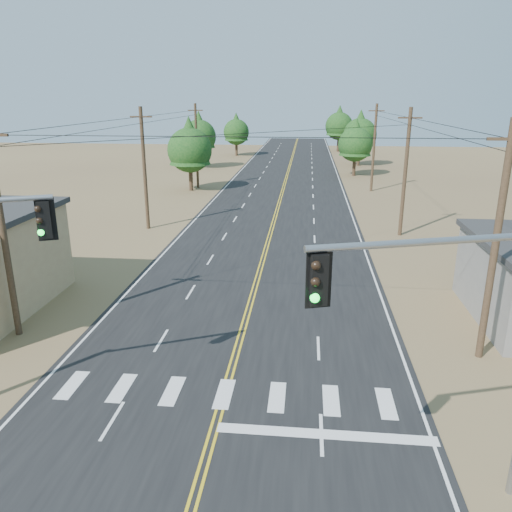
# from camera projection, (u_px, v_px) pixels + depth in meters

# --- Properties ---
(road) EXTENTS (15.00, 200.00, 0.02)m
(road) POSITION_uv_depth(u_px,v_px,m) (269.00, 238.00, 39.67)
(road) COLOR black
(road) RESTS_ON ground
(utility_pole_left_near) EXTENTS (1.80, 0.30, 10.00)m
(utility_pole_left_near) POSITION_uv_depth(u_px,v_px,m) (3.00, 229.00, 22.08)
(utility_pole_left_near) COLOR #4C3826
(utility_pole_left_near) RESTS_ON ground
(utility_pole_left_mid) EXTENTS (1.80, 0.30, 10.00)m
(utility_pole_left_mid) POSITION_uv_depth(u_px,v_px,m) (144.00, 168.00, 41.03)
(utility_pole_left_mid) COLOR #4C3826
(utility_pole_left_mid) RESTS_ON ground
(utility_pole_left_far) EXTENTS (1.80, 0.30, 10.00)m
(utility_pole_left_far) POSITION_uv_depth(u_px,v_px,m) (197.00, 146.00, 59.98)
(utility_pole_left_far) COLOR #4C3826
(utility_pole_left_far) RESTS_ON ground
(utility_pole_right_near) EXTENTS (1.80, 0.30, 10.00)m
(utility_pole_right_near) POSITION_uv_depth(u_px,v_px,m) (496.00, 243.00, 20.04)
(utility_pole_right_near) COLOR #4C3826
(utility_pole_right_near) RESTS_ON ground
(utility_pole_right_mid) EXTENTS (1.80, 0.30, 10.00)m
(utility_pole_right_mid) POSITION_uv_depth(u_px,v_px,m) (405.00, 172.00, 38.99)
(utility_pole_right_mid) COLOR #4C3826
(utility_pole_right_mid) RESTS_ON ground
(utility_pole_right_far) EXTENTS (1.80, 0.30, 10.00)m
(utility_pole_right_far) POSITION_uv_depth(u_px,v_px,m) (374.00, 147.00, 57.94)
(utility_pole_right_far) COLOR #4C3826
(utility_pole_right_far) RESTS_ON ground
(signal_mast_right) EXTENTS (6.18, 2.23, 7.83)m
(signal_mast_right) POSITION_uv_depth(u_px,v_px,m) (477.00, 329.00, 12.21)
(signal_mast_right) COLOR gray
(signal_mast_right) RESTS_ON ground
(tree_left_near) EXTENTS (5.19, 5.19, 8.65)m
(tree_left_near) POSITION_uv_depth(u_px,v_px,m) (190.00, 146.00, 58.19)
(tree_left_near) COLOR #3F2D1E
(tree_left_near) RESTS_ON ground
(tree_left_mid) EXTENTS (5.24, 5.24, 8.73)m
(tree_left_mid) POSITION_uv_depth(u_px,v_px,m) (199.00, 133.00, 77.12)
(tree_left_mid) COLOR #3F2D1E
(tree_left_mid) RESTS_ON ground
(tree_left_far) EXTENTS (4.78, 4.78, 7.97)m
(tree_left_far) POSITION_uv_depth(u_px,v_px,m) (236.00, 129.00, 93.70)
(tree_left_far) COLOR #3F2D1E
(tree_left_far) RESTS_ON ground
(tree_right_near) EXTENTS (4.76, 4.76, 7.94)m
(tree_right_near) POSITION_uv_depth(u_px,v_px,m) (356.00, 141.00, 69.52)
(tree_right_near) COLOR #3F2D1E
(tree_right_near) RESTS_ON ground
(tree_right_mid) EXTENTS (5.31, 5.31, 8.86)m
(tree_right_mid) POSITION_uv_depth(u_px,v_px,m) (360.00, 131.00, 79.80)
(tree_right_mid) COLOR #3F2D1E
(tree_right_mid) RESTS_ON ground
(tree_right_far) EXTENTS (5.51, 5.51, 9.18)m
(tree_right_far) POSITION_uv_depth(u_px,v_px,m) (339.00, 123.00, 100.72)
(tree_right_far) COLOR #3F2D1E
(tree_right_far) RESTS_ON ground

